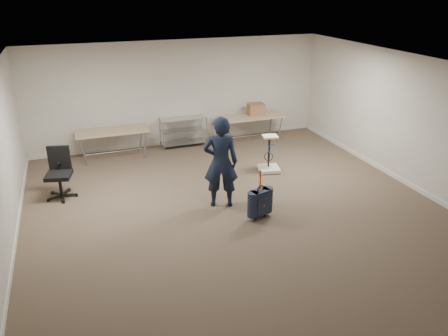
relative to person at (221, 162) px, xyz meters
name	(u,v)px	position (x,y,z in m)	size (l,w,h in m)	color
ground	(240,216)	(0.20, -0.58, -0.93)	(9.00, 9.00, 0.00)	#4B3A2D
room_shell	(217,185)	(0.20, 0.80, -0.88)	(8.00, 9.00, 9.00)	beige
folding_table_left	(112,132)	(-1.70, 3.37, -0.25)	(1.80, 0.75, 0.73)	tan
folding_table_right	(251,118)	(2.10, 3.37, -0.25)	(1.80, 0.75, 0.73)	tan
wire_shelf	(183,130)	(0.20, 3.62, -0.49)	(1.22, 0.47, 0.80)	#B8BABF
person	(221,162)	(0.00, 0.00, 0.00)	(0.68, 0.44, 1.85)	black
suitcase	(260,202)	(0.52, -0.75, -0.59)	(0.40, 0.30, 0.98)	#161B32
office_chair	(61,182)	(-3.01, 1.49, -0.61)	(0.64, 0.64, 1.06)	black
equipment_cart	(269,162)	(1.65, 1.24, -0.69)	(0.57, 0.57, 0.89)	beige
cardboard_box	(256,109)	(2.25, 3.43, -0.03)	(0.43, 0.33, 0.33)	#906443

